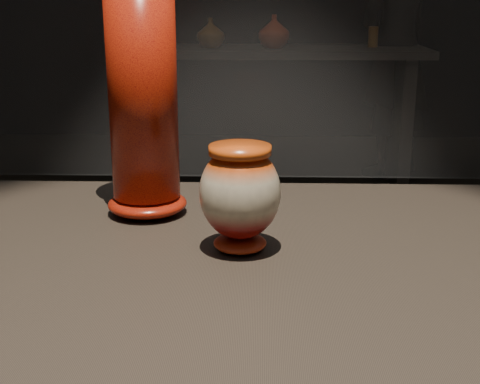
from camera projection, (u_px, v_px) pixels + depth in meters
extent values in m
cube|color=black|center=(334.00, 280.00, 0.94)|extent=(2.00, 0.80, 0.05)
ellipsoid|color=maroon|center=(240.00, 243.00, 0.98)|extent=(0.10, 0.10, 0.02)
ellipsoid|color=beige|center=(240.00, 193.00, 0.96)|extent=(0.15, 0.15, 0.14)
cylinder|color=#D24913|center=(240.00, 150.00, 0.94)|extent=(0.12, 0.12, 0.01)
ellipsoid|color=#AE270B|center=(147.00, 203.00, 1.14)|extent=(0.14, 0.14, 0.04)
cylinder|color=#AE270B|center=(142.00, 83.00, 1.08)|extent=(0.12, 0.12, 0.38)
cube|color=black|center=(273.00, 51.00, 4.34)|extent=(2.00, 0.60, 0.05)
cube|color=black|center=(146.00, 119.00, 4.50)|extent=(0.08, 0.50, 0.85)
cube|color=black|center=(399.00, 120.00, 4.45)|extent=(0.08, 0.50, 0.85)
imported|color=brown|center=(211.00, 33.00, 4.27)|extent=(0.25, 0.25, 0.19)
imported|color=maroon|center=(274.00, 31.00, 4.27)|extent=(0.28, 0.28, 0.21)
cylinder|color=brown|center=(373.00, 37.00, 4.33)|extent=(0.06, 0.06, 0.13)
imported|color=black|center=(397.00, 47.00, 4.52)|extent=(0.76, 0.75, 1.77)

